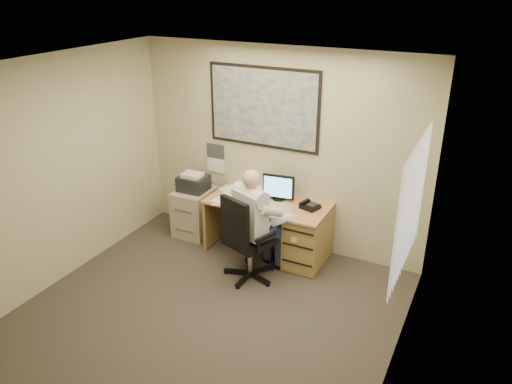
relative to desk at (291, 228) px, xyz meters
The scene contains 8 objects.
room_shell 2.13m from the desk, 100.49° to the right, with size 4.00×4.50×2.70m.
desk is the anchor object (origin of this frame).
world_map 1.60m from the desk, 150.19° to the left, with size 1.56×0.03×1.06m, color #1E4C93.
wall_calendar 1.51m from the desk, 165.65° to the left, with size 0.28×0.01×0.42m, color white.
window_blinds 2.25m from the desk, 34.14° to the right, with size 0.06×1.40×1.30m, color beige, non-canonical shape.
filing_cabinet 1.51m from the desk, behind, with size 0.50×0.59×0.94m.
office_chair 0.75m from the desk, 110.50° to the right, with size 0.85×0.85×1.12m.
person 0.72m from the desk, 114.30° to the right, with size 0.59×0.84×1.42m, color silver, non-canonical shape.
Camera 1 is at (2.53, -3.47, 3.48)m, focal length 35.00 mm.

